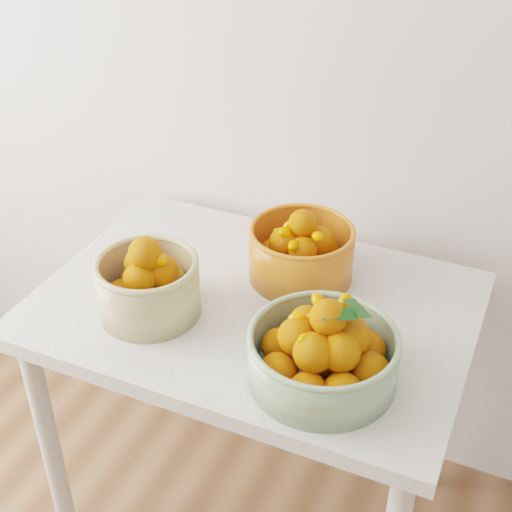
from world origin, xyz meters
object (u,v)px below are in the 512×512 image
object	(u,v)px
table	(254,333)
bowl_green	(324,353)
bowl_orange	(301,251)
bowl_cream	(149,285)

from	to	relation	value
table	bowl_green	world-z (taller)	bowl_green
table	bowl_orange	distance (m)	0.23
bowl_green	bowl_orange	world-z (taller)	bowl_green
bowl_cream	bowl_orange	xyz separation A→B (m)	(0.26, 0.27, -0.00)
bowl_orange	bowl_cream	bearing A→B (deg)	-134.00
bowl_orange	bowl_green	bearing A→B (deg)	-61.77
table	bowl_cream	xyz separation A→B (m)	(-0.20, -0.13, 0.17)
bowl_green	table	bearing A→B (deg)	142.34
bowl_cream	bowl_green	bearing A→B (deg)	-6.46
table	bowl_green	distance (m)	0.33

